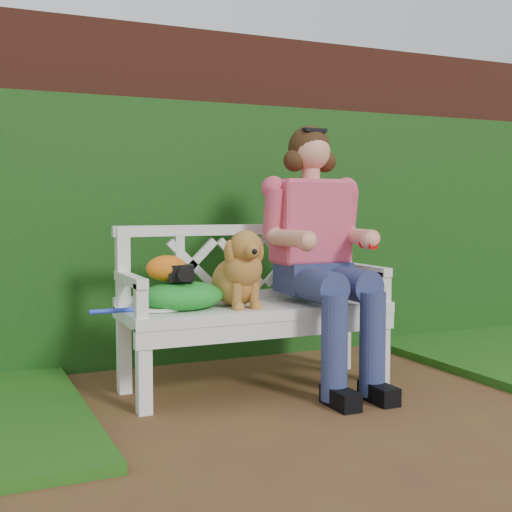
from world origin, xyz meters
name	(u,v)px	position (x,y,z in m)	size (l,w,h in m)	color
ground	(358,429)	(0.00, 0.00, 0.00)	(60.00, 60.00, 0.00)	#543220
brick_wall	(212,196)	(0.00, 1.90, 1.10)	(10.00, 0.30, 2.20)	#5D291B
ivy_hedge	(224,232)	(0.00, 1.68, 0.85)	(10.00, 0.18, 1.70)	#1C5113
garden_bench	(256,346)	(-0.14, 0.84, 0.24)	(1.58, 0.60, 0.48)	white
seated_woman	(315,254)	(0.22, 0.82, 0.75)	(0.64, 0.85, 1.51)	#EC3849
dog	(238,268)	(-0.26, 0.80, 0.69)	(0.28, 0.38, 0.43)	olive
tennis_racket	(156,308)	(-0.72, 0.83, 0.49)	(0.54, 0.23, 0.03)	white
green_bag	(182,295)	(-0.58, 0.82, 0.56)	(0.45, 0.35, 0.15)	#188D26
camera_item	(181,273)	(-0.59, 0.79, 0.68)	(0.13, 0.10, 0.09)	black
baseball_glove	(167,268)	(-0.66, 0.84, 0.70)	(0.22, 0.16, 0.14)	orange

